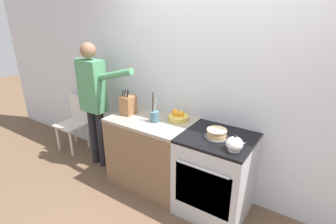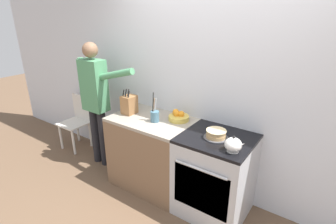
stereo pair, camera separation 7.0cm
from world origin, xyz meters
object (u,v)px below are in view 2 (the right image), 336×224
(stove_range, at_px, (214,175))
(tea_kettle, at_px, (233,145))
(fruit_bowl, at_px, (178,117))
(utensil_crock, at_px, (155,115))
(layer_cake, at_px, (216,134))
(knife_block, at_px, (129,104))
(person_baker, at_px, (95,95))
(dining_chair, at_px, (78,118))

(stove_range, xyz_separation_m, tea_kettle, (0.23, -0.17, 0.51))
(tea_kettle, bearing_deg, fruit_bowl, 157.89)
(tea_kettle, xyz_separation_m, utensil_crock, (-0.98, 0.13, 0.01))
(layer_cake, relative_size, knife_block, 0.76)
(knife_block, bearing_deg, utensil_crock, -3.09)
(stove_range, relative_size, fruit_bowl, 3.81)
(layer_cake, distance_m, tea_kettle, 0.28)
(knife_block, height_order, fruit_bowl, knife_block)
(utensil_crock, distance_m, person_baker, 0.99)
(utensil_crock, bearing_deg, fruit_bowl, 44.25)
(tea_kettle, height_order, utensil_crock, utensil_crock)
(layer_cake, distance_m, utensil_crock, 0.74)
(stove_range, xyz_separation_m, person_baker, (-1.74, -0.04, 0.58))
(stove_range, relative_size, tea_kettle, 4.77)
(stove_range, xyz_separation_m, utensil_crock, (-0.75, -0.04, 0.52))
(layer_cake, bearing_deg, person_baker, -179.39)
(knife_block, bearing_deg, tea_kettle, -6.19)
(layer_cake, relative_size, tea_kettle, 1.29)
(stove_range, distance_m, tea_kettle, 0.59)
(stove_range, bearing_deg, knife_block, -179.02)
(stove_range, xyz_separation_m, knife_block, (-1.16, -0.02, 0.56))
(knife_block, xyz_separation_m, fruit_bowl, (0.60, 0.17, -0.07))
(fruit_bowl, bearing_deg, person_baker, -171.00)
(fruit_bowl, bearing_deg, stove_range, -14.95)
(fruit_bowl, height_order, person_baker, person_baker)
(knife_block, distance_m, dining_chair, 1.37)
(utensil_crock, bearing_deg, tea_kettle, -7.46)
(tea_kettle, relative_size, dining_chair, 0.23)
(dining_chair, bearing_deg, knife_block, -2.79)
(knife_block, height_order, utensil_crock, utensil_crock)
(layer_cake, relative_size, dining_chair, 0.29)
(stove_range, distance_m, knife_block, 1.29)
(layer_cake, bearing_deg, fruit_bowl, 162.85)
(person_baker, height_order, dining_chair, person_baker)
(layer_cake, height_order, person_baker, person_baker)
(stove_range, bearing_deg, person_baker, -178.72)
(layer_cake, distance_m, knife_block, 1.15)
(utensil_crock, height_order, person_baker, person_baker)
(fruit_bowl, distance_m, dining_chair, 1.91)
(fruit_bowl, xyz_separation_m, person_baker, (-1.18, -0.19, 0.09))
(tea_kettle, relative_size, person_baker, 0.11)
(knife_block, xyz_separation_m, utensil_crock, (0.40, -0.02, -0.04))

